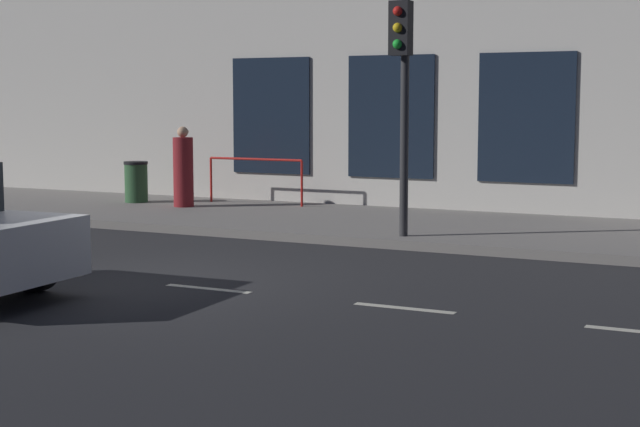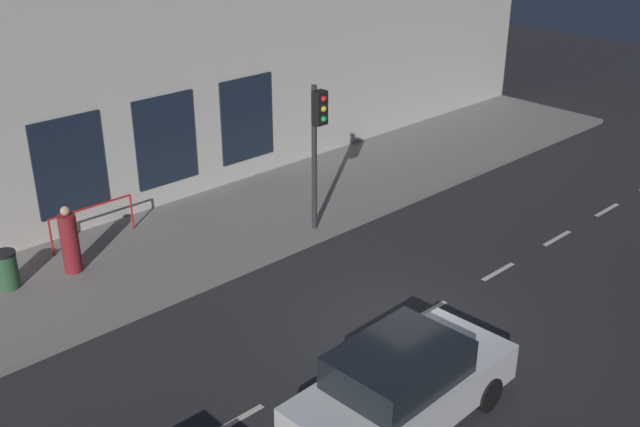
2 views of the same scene
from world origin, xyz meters
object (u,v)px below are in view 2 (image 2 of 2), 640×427
traffic_light (317,133)px  trash_bin (7,270)px  pedestrian_0 (70,242)px  parked_car_2 (402,385)px

traffic_light → trash_bin: traffic_light is taller
traffic_light → trash_bin: size_ratio=4.36×
pedestrian_0 → parked_car_2: bearing=-61.2°
pedestrian_0 → trash_bin: pedestrian_0 is taller
parked_car_2 → trash_bin: (8.92, 3.11, -0.20)m
parked_car_2 → trash_bin: 9.45m
parked_car_2 → pedestrian_0: 8.80m
parked_car_2 → pedestrian_0: (8.63, 1.70, 0.11)m
traffic_light → pedestrian_0: size_ratio=2.31×
parked_car_2 → pedestrian_0: size_ratio=2.63×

